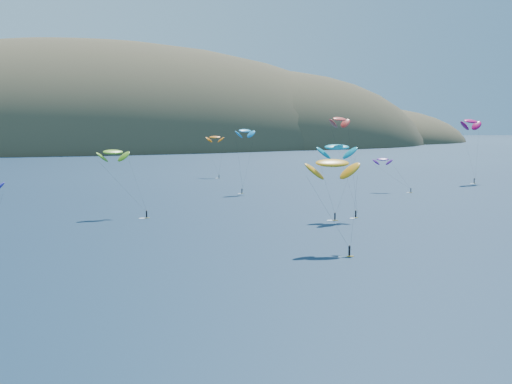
{
  "coord_description": "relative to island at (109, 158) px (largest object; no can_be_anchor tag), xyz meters",
  "views": [
    {
      "loc": [
        -67.07,
        -73.1,
        26.48
      ],
      "look_at": [
        -7.6,
        80.0,
        9.0
      ],
      "focal_mm": 50.0,
      "sensor_mm": 36.0,
      "label": 1
    }
  ],
  "objects": [
    {
      "name": "island",
      "position": [
        0.0,
        0.0,
        0.0
      ],
      "size": [
        730.0,
        300.0,
        210.0
      ],
      "color": "#3D3526",
      "rests_on": "ground"
    },
    {
      "name": "kitesurfer_2",
      "position": [
        -40.73,
        -508.44,
        27.89
      ],
      "size": [
        11.39,
        13.27,
        20.17
      ],
      "rotation": [
        0.0,
        0.0,
        -0.17
      ],
      "color": "gold",
      "rests_on": "ground"
    },
    {
      "name": "kitesurfer_3",
      "position": [
        -73.31,
        -444.79,
        27.71
      ],
      "size": [
        12.26,
        11.65,
        19.42
      ],
      "rotation": [
        0.0,
        0.0,
        0.16
      ],
      "color": "gold",
      "rests_on": "ground"
    },
    {
      "name": "kitesurfer_4",
      "position": [
        -19.97,
        -402.13,
        32.18
      ],
      "size": [
        8.76,
        7.24,
        23.72
      ],
      "rotation": [
        0.0,
        0.0,
        0.32
      ],
      "color": "gold",
      "rests_on": "ground"
    },
    {
      "name": "kitesurfer_5",
      "position": [
        -19.92,
        -470.7,
        29.24
      ],
      "size": [
        10.95,
        8.62,
        21.32
      ],
      "rotation": [
        0.0,
        0.0,
        -0.31
      ],
      "color": "gold",
      "rests_on": "ground"
    },
    {
      "name": "kitesurfer_6",
      "position": [
        26.3,
        -417.46,
        22.08
      ],
      "size": [
        11.13,
        11.17,
        13.23
      ],
      "rotation": [
        0.0,
        0.0,
        -0.5
      ],
      "color": "gold",
      "rests_on": "ground"
    },
    {
      "name": "kitesurfer_8",
      "position": [
        77.78,
        -399.26,
        35.26
      ],
      "size": [
        12.94,
        10.27,
        27.85
      ],
      "rotation": [
        0.0,
        0.0,
        0.32
      ],
      "color": "gold",
      "rests_on": "ground"
    },
    {
      "name": "kitesurfer_9",
      "position": [
        -18.0,
        -468.33,
        36.39
      ],
      "size": [
        8.42,
        8.42,
        27.9
      ],
      "rotation": [
        0.0,
        0.0,
        0.46
      ],
      "color": "gold",
      "rests_on": "ground"
    },
    {
      "name": "kitesurfer_11",
      "position": [
        -9.92,
        -337.08,
        28.08
      ],
      "size": [
        8.33,
        12.25,
        19.49
      ],
      "rotation": [
        0.0,
        0.0,
        -0.41
      ],
      "color": "gold",
      "rests_on": "ground"
    }
  ]
}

